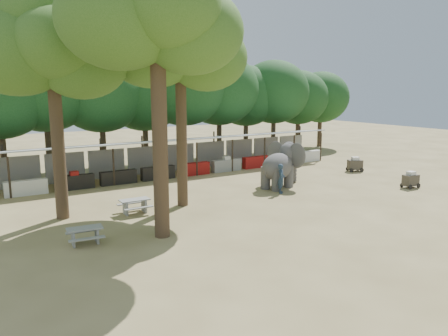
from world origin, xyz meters
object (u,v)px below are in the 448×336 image
picnic_table_near (85,233)px  yard_tree_center (151,11)px  yard_tree_left (47,44)px  handler (281,179)px  picnic_table_far (135,204)px  cart_front (411,180)px  cart_back (355,164)px  elephant (281,165)px  yard_tree_back (176,41)px

picnic_table_near → yard_tree_center: bearing=-5.2°
yard_tree_left → handler: size_ratio=6.21×
picnic_table_far → cart_front: bearing=-12.0°
picnic_table_far → picnic_table_near: bearing=-135.8°
picnic_table_near → yard_tree_left: bearing=97.6°
yard_tree_center → handler: (9.39, 3.14, -8.32)m
handler → cart_back: (9.14, 2.36, -0.35)m
handler → elephant: bearing=2.2°
yard_tree_left → elephant: bearing=-2.3°
yard_tree_back → picnic_table_near: bearing=-150.0°
cart_front → cart_back: bearing=79.8°
picnic_table_near → yard_tree_back: bearing=36.3°
handler → cart_front: size_ratio=1.60×
picnic_table_near → cart_front: cart_front is taller
yard_tree_left → yard_tree_center: (3.00, -5.00, 1.01)m
yard_tree_left → picnic_table_far: 8.53m
handler → cart_back: handler is taller
picnic_table_far → cart_front: size_ratio=1.34×
yard_tree_center → handler: size_ratio=6.78×
yard_tree_back → cart_front: 16.85m
handler → cart_front: bearing=-71.3°
yard_tree_left → cart_back: size_ratio=8.29×
elephant → picnic_table_near: size_ratio=2.50×
picnic_table_far → yard_tree_left: bearing=159.9°
cart_back → yard_tree_back: bearing=-149.9°
handler → yard_tree_back: bearing=123.7°
yard_tree_left → handler: (12.39, -1.86, -7.31)m
yard_tree_left → yard_tree_back: size_ratio=0.97×
yard_tree_center → yard_tree_back: size_ratio=1.06×
yard_tree_left → elephant: 15.09m
picnic_table_near → cart_back: (21.43, 4.90, 0.09)m
handler → picnic_table_near: handler is taller
yard_tree_center → elephant: bearing=23.1°
yard_tree_left → picnic_table_near: bearing=-88.8°
elephant → yard_tree_center: bearing=-175.5°
picnic_table_near → picnic_table_far: picnic_table_far is taller
yard_tree_center → elephant: (10.46, 4.46, -7.80)m
yard_tree_left → cart_front: yard_tree_left is taller
yard_tree_center → yard_tree_back: 5.04m
yard_tree_left → elephant: size_ratio=2.90×
yard_tree_left → cart_back: (21.52, 0.50, -7.66)m
yard_tree_left → cart_front: (20.22, -5.14, -7.68)m
elephant → yard_tree_left: bearing=159.1°
yard_tree_left → yard_tree_back: (6.00, -1.00, 0.34)m
yard_tree_left → elephant: yard_tree_left is taller
yard_tree_back → cart_front: bearing=-16.2°
yard_tree_back → cart_front: (14.22, -4.14, -8.02)m
yard_tree_back → picnic_table_far: bearing=-173.4°
elephant → picnic_table_near: (-13.37, -3.86, -0.95)m
yard_tree_back → yard_tree_center: bearing=-126.9°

